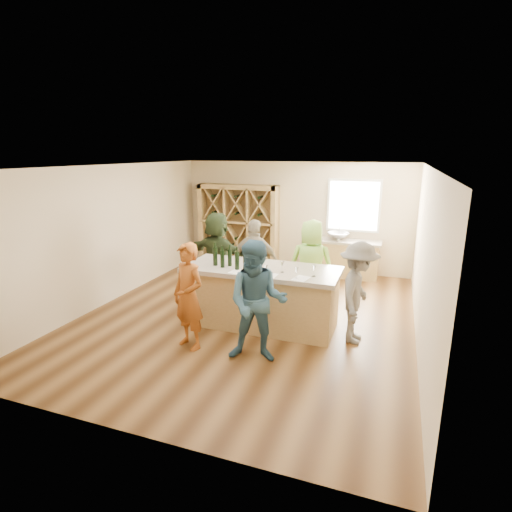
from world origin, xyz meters
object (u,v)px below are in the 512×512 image
(sink, at_px, (338,236))
(person_near_right, at_px, (257,302))
(wine_bottle_e, at_px, (245,260))
(person_far_mid, at_px, (255,262))
(person_server, at_px, (358,293))
(wine_rack, at_px, (238,226))
(tasting_counter_base, at_px, (262,298))
(wine_bottle_d, at_px, (237,261))
(person_far_right, at_px, (311,265))
(wine_bottle_a, at_px, (215,256))
(wine_bottle_b, at_px, (222,259))
(person_far_left, at_px, (218,254))
(wine_bottle_c, at_px, (230,257))
(person_near_left, at_px, (189,296))

(sink, distance_m, person_near_right, 4.69)
(wine_bottle_e, distance_m, person_near_right, 1.26)
(wine_bottle_e, height_order, person_far_mid, person_far_mid)
(sink, bearing_deg, person_server, -76.69)
(wine_rack, distance_m, tasting_counter_base, 4.04)
(person_near_right, bearing_deg, wine_bottle_d, 115.52)
(wine_rack, height_order, sink, wine_rack)
(wine_bottle_e, distance_m, person_far_right, 1.53)
(wine_rack, xyz_separation_m, wine_bottle_a, (1.04, -3.67, 0.15))
(tasting_counter_base, xyz_separation_m, wine_bottle_b, (-0.65, -0.22, 0.73))
(wine_rack, bearing_deg, person_server, -45.66)
(wine_bottle_b, relative_size, wine_bottle_e, 1.00)
(sink, distance_m, person_far_left, 3.21)
(wine_bottle_e, height_order, person_server, person_server)
(person_near_right, bearing_deg, person_far_right, 70.75)
(person_near_right, bearing_deg, wine_bottle_e, 108.32)
(sink, xyz_separation_m, person_near_right, (-0.49, -4.66, -0.09))
(wine_bottle_a, xyz_separation_m, wine_bottle_b, (0.17, -0.08, -0.02))
(wine_bottle_d, height_order, person_far_left, person_far_left)
(wine_bottle_a, bearing_deg, wine_rack, 105.86)
(person_server, relative_size, person_far_mid, 0.96)
(wine_bottle_c, bearing_deg, wine_bottle_e, -9.41)
(wine_bottle_b, distance_m, wine_bottle_c, 0.15)
(wine_bottle_a, relative_size, person_far_left, 0.18)
(wine_bottle_b, bearing_deg, sink, 68.03)
(wine_bottle_b, bearing_deg, wine_bottle_c, 55.50)
(tasting_counter_base, height_order, person_far_right, person_far_right)
(person_far_mid, distance_m, person_far_right, 1.13)
(person_near_left, height_order, person_far_mid, person_far_mid)
(sink, bearing_deg, wine_bottle_e, -106.79)
(wine_rack, distance_m, person_far_right, 3.56)
(sink, xyz_separation_m, wine_bottle_d, (-1.19, -3.72, 0.23))
(person_far_left, bearing_deg, wine_rack, -63.65)
(wine_bottle_d, bearing_deg, person_server, 4.78)
(person_server, bearing_deg, sink, 16.77)
(sink, distance_m, wine_bottle_e, 3.77)
(wine_bottle_a, height_order, person_far_left, person_far_left)
(tasting_counter_base, distance_m, person_near_left, 1.47)
(tasting_counter_base, distance_m, wine_bottle_b, 1.01)
(person_near_left, bearing_deg, wine_bottle_e, 84.24)
(wine_bottle_d, xyz_separation_m, person_far_mid, (-0.11, 1.21, -0.36))
(wine_bottle_a, height_order, person_server, person_server)
(wine_bottle_a, xyz_separation_m, person_near_left, (0.02, -1.04, -0.39))
(wine_bottle_d, bearing_deg, wine_rack, 111.75)
(person_far_mid, bearing_deg, wine_bottle_a, 71.55)
(wine_bottle_a, bearing_deg, wine_bottle_c, 10.92)
(person_near_left, distance_m, person_far_right, 2.66)
(wine_bottle_a, relative_size, person_near_left, 0.20)
(wine_bottle_d, bearing_deg, wine_bottle_e, 50.24)
(wine_rack, xyz_separation_m, person_server, (3.54, -3.62, -0.26))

